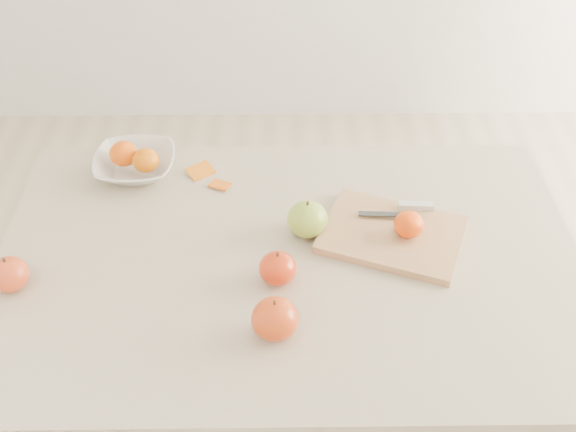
{
  "coord_description": "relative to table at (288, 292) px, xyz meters",
  "views": [
    {
      "loc": [
        -0.01,
        -1.07,
        1.76
      ],
      "look_at": [
        0.0,
        0.05,
        0.82
      ],
      "focal_mm": 45.0,
      "sensor_mm": 36.0,
      "label": 1
    }
  ],
  "objects": [
    {
      "name": "table",
      "position": [
        0.0,
        0.0,
        0.0
      ],
      "size": [
        1.2,
        0.8,
        0.75
      ],
      "color": "#C1AB91",
      "rests_on": "ground"
    },
    {
      "name": "cutting_board",
      "position": [
        0.22,
        0.06,
        0.11
      ],
      "size": [
        0.34,
        0.3,
        0.02
      ],
      "primitive_type": "cube",
      "rotation": [
        0.0,
        0.0,
        -0.37
      ],
      "color": "tan",
      "rests_on": "table"
    },
    {
      "name": "board_tangerine",
      "position": [
        0.25,
        0.05,
        0.14
      ],
      "size": [
        0.06,
        0.06,
        0.05
      ],
      "primitive_type": "ellipsoid",
      "color": "#E84408",
      "rests_on": "cutting_board"
    },
    {
      "name": "fruit_bowl",
      "position": [
        -0.35,
        0.3,
        0.12
      ],
      "size": [
        0.19,
        0.19,
        0.05
      ],
      "primitive_type": "imported",
      "color": "silver",
      "rests_on": "table"
    },
    {
      "name": "bowl_tangerine_near",
      "position": [
        -0.38,
        0.31,
        0.15
      ],
      "size": [
        0.07,
        0.07,
        0.06
      ],
      "primitive_type": "ellipsoid",
      "color": "#E55908",
      "rests_on": "fruit_bowl"
    },
    {
      "name": "bowl_tangerine_far",
      "position": [
        -0.32,
        0.28,
        0.14
      ],
      "size": [
        0.06,
        0.06,
        0.05
      ],
      "primitive_type": "ellipsoid",
      "color": "#CF5F07",
      "rests_on": "fruit_bowl"
    },
    {
      "name": "orange_peel_a",
      "position": [
        -0.2,
        0.29,
        0.1
      ],
      "size": [
        0.07,
        0.07,
        0.01
      ],
      "primitive_type": "cube",
      "rotation": [
        0.21,
        0.0,
        0.65
      ],
      "color": "#C9630E",
      "rests_on": "table"
    },
    {
      "name": "orange_peel_b",
      "position": [
        -0.15,
        0.24,
        0.1
      ],
      "size": [
        0.06,
        0.05,
        0.01
      ],
      "primitive_type": "cube",
      "rotation": [
        -0.14,
        0.0,
        -0.42
      ],
      "color": "orange",
      "rests_on": "table"
    },
    {
      "name": "paring_knife",
      "position": [
        0.27,
        0.13,
        0.12
      ],
      "size": [
        0.17,
        0.05,
        0.01
      ],
      "color": "silver",
      "rests_on": "cutting_board"
    },
    {
      "name": "apple_green",
      "position": [
        0.04,
        0.08,
        0.14
      ],
      "size": [
        0.09,
        0.09,
        0.08
      ],
      "primitive_type": "ellipsoid",
      "color": "#659828",
      "rests_on": "table"
    },
    {
      "name": "apple_red_c",
      "position": [
        -0.03,
        -0.2,
        0.14
      ],
      "size": [
        0.09,
        0.09,
        0.08
      ],
      "primitive_type": "ellipsoid",
      "color": "#910C04",
      "rests_on": "table"
    },
    {
      "name": "apple_red_d",
      "position": [
        -0.54,
        -0.08,
        0.13
      ],
      "size": [
        0.08,
        0.08,
        0.07
      ],
      "primitive_type": "ellipsoid",
      "color": "#A41603",
      "rests_on": "table"
    },
    {
      "name": "apple_red_e",
      "position": [
        -0.02,
        -0.06,
        0.13
      ],
      "size": [
        0.07,
        0.07,
        0.07
      ],
      "primitive_type": "ellipsoid",
      "color": "maroon",
      "rests_on": "table"
    }
  ]
}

